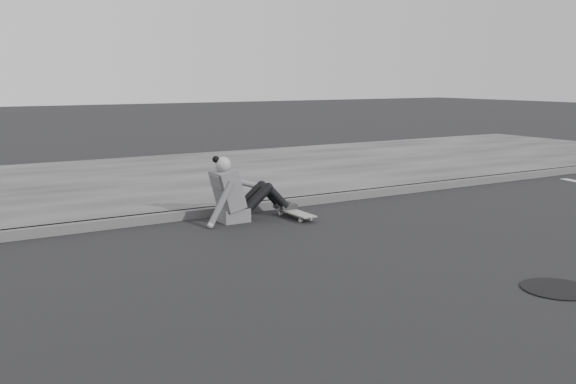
% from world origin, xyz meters
% --- Properties ---
extents(ground, '(80.00, 80.00, 0.00)m').
position_xyz_m(ground, '(0.00, 0.00, 0.00)').
color(ground, black).
rests_on(ground, ground).
extents(curb, '(24.00, 0.16, 0.12)m').
position_xyz_m(curb, '(0.00, 2.58, 0.06)').
color(curb, '#494949').
rests_on(curb, ground).
extents(sidewalk, '(24.00, 6.00, 0.12)m').
position_xyz_m(sidewalk, '(0.00, 5.60, 0.06)').
color(sidewalk, '#3D3D3D').
rests_on(sidewalk, ground).
extents(manhole, '(0.62, 0.62, 0.01)m').
position_xyz_m(manhole, '(0.88, -1.82, 0.01)').
color(manhole, black).
rests_on(manhole, ground).
extents(skateboard, '(0.20, 0.78, 0.09)m').
position_xyz_m(skateboard, '(0.43, 1.88, 0.07)').
color(skateboard, '#A3A39E').
rests_on(skateboard, ground).
extents(seated_woman, '(1.38, 0.46, 0.88)m').
position_xyz_m(seated_woman, '(-0.31, 2.13, 0.36)').
color(seated_woman, '#565659').
rests_on(seated_woman, ground).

